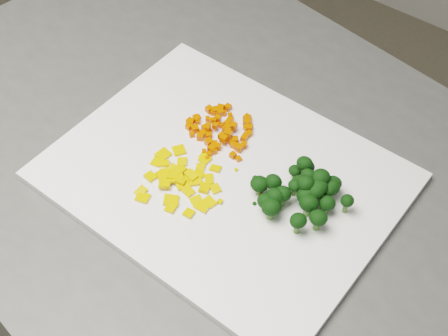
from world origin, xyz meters
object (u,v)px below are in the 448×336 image
Objects in this scene: carrot_pile at (220,127)px; pepper_pile at (180,180)px; broccoli_pile at (305,182)px; cutting_board at (224,176)px; counter_block at (214,311)px.

pepper_pile is at bearing -82.09° from carrot_pile.
broccoli_pile reaches higher than carrot_pile.
broccoli_pile is (0.09, 0.03, 0.03)m from cutting_board.
counter_block is 2.27× the size of cutting_board.
carrot_pile is at bearing 97.91° from pepper_pile.
cutting_board is at bearing -31.55° from counter_block.
broccoli_pile is (0.14, -0.02, 0.01)m from carrot_pile.
cutting_board is 3.88× the size of pepper_pile.
pepper_pile is at bearing -148.95° from broccoli_pile.
broccoli_pile is (0.13, 0.08, 0.02)m from pepper_pile.
cutting_board is 0.07m from carrot_pile.
pepper_pile is (-0.03, -0.04, 0.01)m from cutting_board.
cutting_board is at bearing -161.78° from broccoli_pile.
broccoli_pile reaches higher than counter_block.
counter_block is 0.46m from cutting_board.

